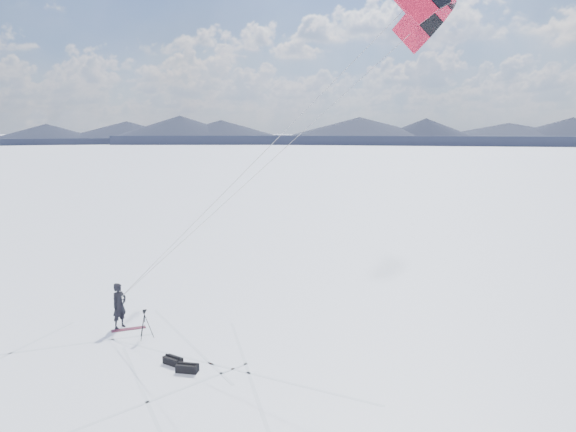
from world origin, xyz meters
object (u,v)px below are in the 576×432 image
at_px(snowkiter, 120,328).
at_px(tripod, 145,320).
at_px(snowboard, 129,329).
at_px(gear_bag_b, 173,360).
at_px(gear_bag_a, 187,368).

distance_m(snowkiter, tripod, 2.00).
bearing_deg(snowboard, gear_bag_b, -76.52).
bearing_deg(snowboard, tripod, -69.05).
height_order(snowkiter, gear_bag_b, snowkiter).
height_order(tripod, gear_bag_b, tripod).
xyz_separation_m(tripod, gear_bag_a, (3.29, -2.10, -0.63)).
distance_m(tripod, gear_bag_b, 3.07).
relative_size(snowkiter, tripod, 1.62).
relative_size(gear_bag_a, gear_bag_b, 1.04).
height_order(snowkiter, snowboard, snowkiter).
height_order(snowboard, gear_bag_a, gear_bag_a).
bearing_deg(snowkiter, snowboard, -86.40).
xyz_separation_m(snowkiter, gear_bag_b, (4.19, -2.35, 0.14)).
xyz_separation_m(snowboard, gear_bag_b, (3.73, -2.30, 0.12)).
bearing_deg(snowkiter, gear_bag_b, -109.94).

